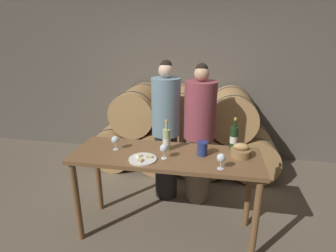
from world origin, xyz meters
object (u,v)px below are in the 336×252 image
object	(u,v)px
blue_crock	(202,148)
cheese_plate	(143,159)
wine_glass_left	(164,148)
person_left	(166,132)
wine_glass_center	(221,158)
wine_bottle_white	(167,140)
wine_bottle_red	(234,138)
person_right	(199,136)
bread_basket	(241,151)
wine_glass_far_left	(115,140)
tasting_table	(166,166)

from	to	relation	value
blue_crock	cheese_plate	world-z (taller)	blue_crock
cheese_plate	wine_glass_left	size ratio (longest dim) A/B	1.82
person_left	blue_crock	size ratio (longest dim) A/B	12.87
person_left	wine_glass_center	world-z (taller)	person_left
wine_bottle_white	cheese_plate	world-z (taller)	wine_bottle_white
blue_crock	wine_glass_left	bearing A→B (deg)	-159.26
wine_glass_center	wine_bottle_red	bearing A→B (deg)	74.08
person_right	wine_glass_center	bearing A→B (deg)	-75.02
wine_glass_left	person_right	bearing A→B (deg)	69.70
wine_bottle_red	person_right	bearing A→B (deg)	131.27
person_right	wine_bottle_red	bearing A→B (deg)	-48.73
wine_bottle_red	wine_glass_center	distance (m)	0.49
bread_basket	wine_glass_far_left	size ratio (longest dim) A/B	1.34
person_right	cheese_plate	size ratio (longest dim) A/B	6.62
tasting_table	cheese_plate	bearing A→B (deg)	-140.26
person_right	person_left	bearing A→B (deg)	180.00
wine_glass_center	wine_bottle_white	bearing A→B (deg)	149.98
bread_basket	wine_glass_left	world-z (taller)	wine_glass_left
person_right	blue_crock	xyz separation A→B (m)	(0.07, -0.65, 0.13)
wine_bottle_red	blue_crock	distance (m)	0.38
blue_crock	bread_basket	world-z (taller)	blue_crock
wine_glass_far_left	wine_glass_center	xyz separation A→B (m)	(1.05, -0.23, 0.00)
cheese_plate	wine_glass_far_left	xyz separation A→B (m)	(-0.33, 0.18, 0.09)
blue_crock	wine_glass_far_left	bearing A→B (deg)	-178.70
person_left	wine_glass_left	distance (m)	0.81
cheese_plate	wine_glass_left	xyz separation A→B (m)	(0.19, 0.06, 0.09)
wine_glass_far_left	person_right	bearing A→B (deg)	39.54
person_right	wine_glass_far_left	distance (m)	1.06
person_left	wine_bottle_red	bearing A→B (deg)	-28.55
bread_basket	wine_glass_far_left	xyz separation A→B (m)	(-1.25, -0.06, 0.05)
wine_bottle_red	cheese_plate	size ratio (longest dim) A/B	1.24
blue_crock	wine_glass_center	bearing A→B (deg)	-55.11
person_left	wine_glass_left	xyz separation A→B (m)	(0.12, -0.79, 0.14)
bread_basket	wine_glass_left	bearing A→B (deg)	-166.40
person_left	blue_crock	world-z (taller)	person_left
wine_glass_center	person_right	bearing A→B (deg)	104.98
bread_basket	cheese_plate	distance (m)	0.94
person_right	wine_glass_left	size ratio (longest dim) A/B	12.03
wine_bottle_white	person_right	bearing A→B (deg)	63.22
wine_bottle_red	wine_glass_far_left	distance (m)	1.21
person_right	wine_glass_left	bearing A→B (deg)	-110.30
tasting_table	wine_bottle_white	distance (m)	0.27
tasting_table	wine_bottle_white	bearing A→B (deg)	95.84
person_right	blue_crock	distance (m)	0.67
tasting_table	blue_crock	bearing A→B (deg)	6.43
tasting_table	person_left	world-z (taller)	person_left
bread_basket	wine_glass_left	size ratio (longest dim) A/B	1.34
wine_bottle_red	blue_crock	bearing A→B (deg)	-144.09
wine_bottle_red	wine_glass_center	xyz separation A→B (m)	(-0.13, -0.47, -0.01)
blue_crock	cheese_plate	size ratio (longest dim) A/B	0.52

